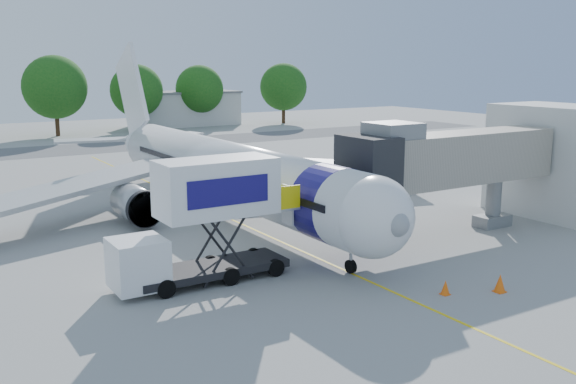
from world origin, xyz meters
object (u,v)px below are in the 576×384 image
aircraft (221,170)px  catering_hiloader (203,222)px  jet_bridge (441,161)px  ground_tug (511,288)px

aircraft → catering_hiloader: 12.77m
jet_bridge → catering_hiloader: jet_bridge is taller
aircraft → ground_tug: 20.50m
aircraft → jet_bridge: size_ratio=2.71×
jet_bridge → catering_hiloader: bearing=-180.0°
catering_hiloader → ground_tug: (9.40, -9.01, -2.07)m
aircraft → jet_bridge: aircraft is taller
jet_bridge → ground_tug: (-4.87, -9.02, -3.65)m
ground_tug → catering_hiloader: bearing=119.1°
aircraft → jet_bridge: 13.77m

